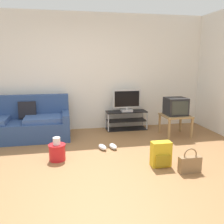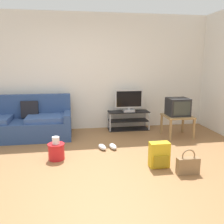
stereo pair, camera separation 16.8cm
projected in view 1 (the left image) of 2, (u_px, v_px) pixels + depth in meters
The scene contains 11 objects.
ground_plane at pixel (94, 172), 3.60m from camera, with size 9.00×9.80×0.02m, color olive.
wall_back at pixel (80, 73), 5.67m from camera, with size 9.00×0.10×2.70m, color silver.
couch at pixel (18, 124), 5.08m from camera, with size 2.14×0.86×0.89m.
tv_stand at pixel (126, 120), 5.82m from camera, with size 0.97×0.36×0.44m.
flat_tv at pixel (127, 101), 5.70m from camera, with size 0.65×0.22×0.52m.
side_table at pixel (175, 118), 5.30m from camera, with size 0.58×0.58×0.46m.
crt_tv at pixel (176, 106), 5.26m from camera, with size 0.44×0.41×0.38m.
backpack at pixel (161, 154), 3.77m from camera, with size 0.31×0.23×0.40m.
handbag at pixel (190, 164), 3.56m from camera, with size 0.33×0.11×0.38m.
cleaning_bucket at pixel (57, 151), 4.00m from camera, with size 0.28×0.28×0.39m.
sneakers_pair at pixel (108, 147), 4.52m from camera, with size 0.37×0.28×0.09m.
Camera 1 is at (-0.40, -3.32, 1.61)m, focal length 38.84 mm.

